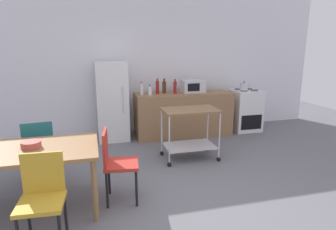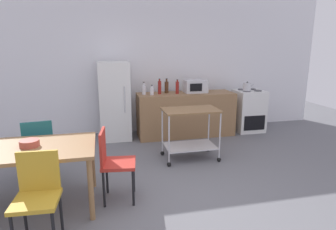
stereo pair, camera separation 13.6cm
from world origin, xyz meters
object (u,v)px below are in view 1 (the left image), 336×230
at_px(kitchen_cart, 190,125).
at_px(bottle_wine, 150,91).
at_px(chair_teal, 39,147).
at_px(kettle, 244,86).
at_px(dining_table, 28,156).
at_px(bottle_soda, 164,87).
at_px(fruit_bowl, 31,145).
at_px(refrigerator, 112,101).
at_px(bottle_hot_sauce, 175,87).
at_px(chair_red, 116,161).
at_px(chair_mustard, 42,195).
at_px(stove_oven, 245,110).
at_px(microwave, 193,86).
at_px(bottle_vinegar, 142,90).
at_px(bottle_sesame_oil, 157,87).

bearing_deg(kitchen_cart, bottle_wine, 109.24).
distance_m(chair_teal, kettle, 4.22).
xyz_separation_m(dining_table, bottle_soda, (2.16, 2.45, 0.35)).
bearing_deg(fruit_bowl, refrigerator, 66.26).
bearing_deg(bottle_hot_sauce, chair_red, -121.12).
bearing_deg(refrigerator, chair_mustard, -105.75).
distance_m(kitchen_cart, bottle_wine, 1.35).
bearing_deg(chair_mustard, chair_teal, 103.16).
relative_size(stove_oven, microwave, 2.00).
relative_size(bottle_hot_sauce, microwave, 0.63).
bearing_deg(refrigerator, kitchen_cart, -50.36).
height_order(bottle_wine, fruit_bowl, bottle_wine).
xyz_separation_m(chair_teal, bottle_hot_sauce, (2.37, 1.60, 0.51)).
height_order(bottle_vinegar, fruit_bowl, bottle_vinegar).
xyz_separation_m(chair_mustard, bottle_soda, (1.94, 3.11, 0.51)).
xyz_separation_m(bottle_vinegar, bottle_soda, (0.48, 0.09, 0.02)).
bearing_deg(bottle_hot_sauce, bottle_sesame_oil, 174.06).
xyz_separation_m(chair_teal, bottle_wine, (1.84, 1.56, 0.46)).
bearing_deg(bottle_vinegar, chair_teal, -135.99).
bearing_deg(kitchen_cart, bottle_hot_sauce, 85.19).
xyz_separation_m(bottle_soda, microwave, (0.60, -0.06, 0.01)).
height_order(bottle_vinegar, bottle_hot_sauce, bottle_hot_sauce).
relative_size(stove_oven, fruit_bowl, 4.30).
xyz_separation_m(dining_table, bottle_sesame_oil, (2.00, 2.36, 0.37)).
bearing_deg(bottle_hot_sauce, microwave, 9.17).
bearing_deg(refrigerator, dining_table, -114.15).
bearing_deg(chair_mustard, refrigerator, 77.74).
relative_size(kitchen_cart, fruit_bowl, 4.26).
bearing_deg(chair_teal, bottle_wine, -148.04).
relative_size(refrigerator, bottle_wine, 7.79).
distance_m(dining_table, stove_oven, 4.66).
bearing_deg(chair_red, stove_oven, -44.54).
height_order(stove_oven, bottle_soda, bottle_soda).
height_order(stove_oven, fruit_bowl, stove_oven).
xyz_separation_m(bottle_sesame_oil, kettle, (1.88, -0.09, -0.03)).
bearing_deg(bottle_soda, stove_oven, -2.36).
distance_m(bottle_sesame_oil, kettle, 1.88).
bearing_deg(chair_red, microwave, -29.60).
relative_size(bottle_sesame_oil, microwave, 0.67).
xyz_separation_m(bottle_sesame_oil, microwave, (0.76, 0.03, -0.01)).
bearing_deg(chair_red, bottle_hot_sauce, -23.65).
xyz_separation_m(chair_red, kitchen_cart, (1.30, 1.07, 0.05)).
bearing_deg(bottle_hot_sauce, bottle_soda, 147.70).
distance_m(bottle_sesame_oil, fruit_bowl, 3.06).
xyz_separation_m(chair_teal, bottle_vinegar, (1.70, 1.64, 0.48)).
bearing_deg(bottle_sesame_oil, chair_red, -113.90).
distance_m(chair_red, chair_mustard, 0.98).
height_order(bottle_sesame_oil, bottle_soda, bottle_sesame_oil).
height_order(kitchen_cart, microwave, microwave).
distance_m(stove_oven, bottle_vinegar, 2.38).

